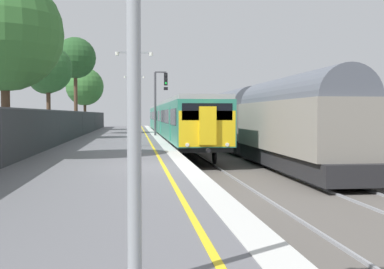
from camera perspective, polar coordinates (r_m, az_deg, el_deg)
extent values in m
cube|color=slate|center=(15.53, -11.41, -5.74)|extent=(6.40, 110.00, 1.00)
cube|color=silver|center=(15.51, -0.66, -3.81)|extent=(0.60, 110.00, 0.01)
cube|color=yellow|center=(15.45, -3.43, -3.85)|extent=(0.12, 110.00, 0.01)
cube|color=#56514C|center=(17.29, 18.98, -7.00)|extent=(11.00, 110.00, 0.20)
cube|color=gray|center=(15.79, 2.92, -7.25)|extent=(0.07, 110.00, 0.08)
cube|color=gray|center=(16.09, 8.00, -7.08)|extent=(0.07, 110.00, 0.08)
cube|color=gray|center=(16.93, 16.48, -6.69)|extent=(0.07, 110.00, 0.08)
cube|color=gray|center=(17.54, 20.81, -6.43)|extent=(0.07, 110.00, 0.08)
cube|color=#2D846B|center=(31.84, -0.83, 1.68)|extent=(2.80, 19.56, 2.30)
cube|color=black|center=(31.89, -0.83, -0.61)|extent=(2.64, 18.96, 0.25)
cube|color=#999E9E|center=(31.85, -0.83, 3.96)|extent=(2.68, 19.56, 0.24)
cube|color=black|center=(31.72, -3.37, 2.21)|extent=(0.02, 17.96, 0.84)
cube|color=teal|center=(26.85, -2.73, 1.32)|extent=(0.03, 1.10, 1.90)
cube|color=teal|center=(36.61, -3.85, 1.62)|extent=(0.03, 1.10, 1.90)
cylinder|color=black|center=(24.72, -0.86, -2.65)|extent=(0.12, 0.84, 0.84)
cylinder|color=black|center=(24.93, 2.71, -2.61)|extent=(0.12, 0.84, 0.84)
cylinder|color=black|center=(38.99, -3.09, -0.79)|extent=(0.12, 0.84, 0.84)
cylinder|color=black|center=(39.12, -0.81, -0.77)|extent=(0.12, 0.84, 0.84)
cube|color=#2D846B|center=(51.93, -3.20, 1.97)|extent=(2.80, 19.56, 2.30)
cube|color=black|center=(51.96, -3.20, 0.57)|extent=(2.64, 18.96, 0.25)
cube|color=#999E9E|center=(51.94, -3.20, 3.37)|extent=(2.68, 19.56, 0.24)
cube|color=black|center=(51.86, -4.76, 2.30)|extent=(0.02, 17.96, 0.84)
cube|color=teal|center=(46.97, -4.53, 1.80)|extent=(0.03, 1.10, 1.90)
cube|color=teal|center=(56.74, -4.95, 1.91)|extent=(0.03, 1.10, 1.90)
cylinder|color=black|center=(44.77, -3.59, -0.37)|extent=(0.12, 0.84, 0.84)
cylinder|color=black|center=(44.89, -1.60, -0.36)|extent=(0.12, 0.84, 0.84)
cylinder|color=black|center=(59.10, -4.40, 0.31)|extent=(0.12, 0.84, 0.84)
cylinder|color=black|center=(59.18, -2.90, 0.32)|extent=(0.12, 0.84, 0.84)
cube|color=yellow|center=(22.19, 1.84, 0.70)|extent=(2.70, 0.10, 1.70)
cube|color=black|center=(22.17, 1.85, 2.76)|extent=(2.40, 0.08, 0.80)
cube|color=yellow|center=(22.05, 1.90, 1.07)|extent=(0.80, 0.24, 1.80)
cylinder|color=white|center=(22.04, -0.58, -1.27)|extent=(0.18, 0.06, 0.18)
cylinder|color=white|center=(22.33, 4.27, -1.22)|extent=(0.18, 0.06, 0.18)
cylinder|color=black|center=(21.96, 1.95, -1.94)|extent=(0.20, 0.35, 0.20)
cube|color=black|center=(51.94, -3.20, 3.65)|extent=(0.60, 0.90, 0.20)
cube|color=#232326|center=(22.61, 12.18, -2.87)|extent=(2.30, 12.95, 0.79)
cube|color=gray|center=(22.52, 12.22, 1.03)|extent=(2.60, 12.15, 2.28)
cylinder|color=#515660|center=(22.52, 12.24, 3.93)|extent=(2.39, 11.75, 2.39)
cylinder|color=black|center=(18.18, 14.48, -4.58)|extent=(0.12, 0.84, 0.84)
cylinder|color=black|center=(18.80, 18.92, -4.40)|extent=(0.12, 0.84, 0.84)
cylinder|color=black|center=(26.66, 7.44, -2.30)|extent=(0.12, 0.84, 0.84)
cylinder|color=black|center=(27.09, 10.64, -2.25)|extent=(0.12, 0.84, 0.84)
cube|color=#232326|center=(35.84, 4.97, -0.88)|extent=(2.30, 12.95, 0.79)
cube|color=gray|center=(35.79, 4.98, 1.58)|extent=(2.60, 12.15, 2.28)
cylinder|color=#515660|center=(35.79, 4.98, 3.41)|extent=(2.39, 11.75, 2.39)
cylinder|color=black|center=(31.32, 5.26, -1.59)|extent=(0.12, 0.84, 0.84)
cylinder|color=black|center=(31.69, 8.02, -1.55)|extent=(0.12, 0.84, 0.84)
cylinder|color=black|center=(40.09, 2.56, -0.70)|extent=(0.12, 0.84, 0.84)
cylinder|color=black|center=(40.38, 4.74, -0.68)|extent=(0.12, 0.84, 0.84)
cube|color=#232326|center=(49.36, 1.68, 0.04)|extent=(2.30, 12.95, 0.79)
cube|color=gray|center=(49.32, 1.68, 1.82)|extent=(2.60, 12.15, 2.28)
cylinder|color=#515660|center=(49.32, 1.68, 3.15)|extent=(2.39, 11.75, 2.39)
cylinder|color=black|center=(44.83, 1.55, -0.36)|extent=(0.12, 0.84, 0.84)
cylinder|color=black|center=(45.09, 3.51, -0.35)|extent=(0.12, 0.84, 0.84)
cylinder|color=black|center=(53.69, 0.14, 0.10)|extent=(0.12, 0.84, 0.84)
cylinder|color=black|center=(53.90, 1.78, 0.11)|extent=(0.12, 0.84, 0.84)
cylinder|color=#47474C|center=(37.85, -4.47, 3.70)|extent=(0.18, 0.18, 5.06)
cube|color=#47474C|center=(38.01, -3.80, 7.51)|extent=(0.90, 0.12, 0.12)
cube|color=black|center=(37.99, -3.19, 6.69)|extent=(0.28, 0.20, 1.00)
cylinder|color=black|center=(37.90, -3.18, 7.18)|extent=(0.16, 0.04, 0.16)
cylinder|color=black|center=(37.87, -3.18, 6.70)|extent=(0.16, 0.04, 0.16)
cylinder|color=#19D83F|center=(37.85, -3.17, 6.22)|extent=(0.16, 0.04, 0.16)
cube|color=black|center=(37.95, -3.18, 5.56)|extent=(0.32, 0.16, 0.24)
cylinder|color=#93999E|center=(4.69, -7.07, 13.55)|extent=(0.14, 0.14, 5.20)
cylinder|color=#93999E|center=(25.44, -6.97, 4.34)|extent=(0.14, 0.14, 5.09)
cube|color=#93999E|center=(25.64, -5.97, 9.81)|extent=(0.90, 0.08, 0.08)
cylinder|color=silver|center=(25.64, -4.95, 9.64)|extent=(0.20, 0.20, 0.18)
cube|color=#93999E|center=(25.64, -8.02, 9.80)|extent=(0.90, 0.08, 0.08)
cylinder|color=silver|center=(25.64, -9.03, 9.62)|extent=(0.20, 0.20, 0.18)
cylinder|color=#93999E|center=(46.26, -6.96, 3.72)|extent=(0.14, 0.14, 5.49)
cube|color=#93999E|center=(46.39, -6.41, 6.99)|extent=(0.90, 0.08, 0.08)
cylinder|color=silver|center=(46.39, -5.85, 6.90)|extent=(0.20, 0.20, 0.18)
cube|color=#93999E|center=(46.39, -7.53, 6.99)|extent=(0.90, 0.08, 0.08)
cylinder|color=silver|center=(46.39, -8.09, 6.88)|extent=(0.20, 0.20, 0.18)
cube|color=#282B2D|center=(15.90, -22.11, -0.42)|extent=(0.03, 99.00, 1.90)
cube|color=#38383D|center=(15.89, -22.16, 3.01)|extent=(0.06, 99.00, 0.06)
cylinder|color=#38383D|center=(15.90, -22.11, -0.42)|extent=(0.07, 0.07, 1.90)
cylinder|color=#38383D|center=(27.35, -15.69, 0.79)|extent=(0.07, 0.07, 1.90)
cylinder|color=#38383D|center=(38.94, -13.08, 1.29)|extent=(0.07, 0.07, 1.90)
cylinder|color=#38383D|center=(50.57, -11.66, 1.55)|extent=(0.07, 0.07, 1.90)
cylinder|color=#38383D|center=(62.22, -10.78, 1.72)|extent=(0.07, 0.07, 1.90)
cylinder|color=#473323|center=(33.59, -16.92, 2.76)|extent=(0.28, 0.28, 3.88)
sphere|color=#285628|center=(33.73, -16.99, 7.58)|extent=(3.25, 3.25, 3.25)
sphere|color=#285628|center=(34.12, -17.20, 6.83)|extent=(2.55, 2.55, 2.55)
cylinder|color=#473323|center=(41.27, -13.85, 3.86)|extent=(0.31, 0.31, 5.52)
sphere|color=#234C23|center=(41.53, -13.91, 8.98)|extent=(3.45, 3.45, 3.45)
sphere|color=#234C23|center=(41.37, -13.38, 8.41)|extent=(2.18, 2.18, 2.18)
cylinder|color=#473323|center=(51.85, -12.80, 2.48)|extent=(0.30, 0.30, 3.56)
sphere|color=#33662D|center=(51.93, -12.83, 5.66)|extent=(4.01, 4.01, 4.01)
sphere|color=#33662D|center=(52.28, -13.05, 5.09)|extent=(2.97, 2.97, 2.97)
cylinder|color=#473323|center=(18.86, -21.57, 2.47)|extent=(0.32, 0.32, 3.52)
sphere|color=#33662D|center=(19.10, -21.71, 11.34)|extent=(4.31, 4.31, 4.31)
sphere|color=#33662D|center=(19.22, -20.53, 9.68)|extent=(2.44, 2.44, 2.44)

